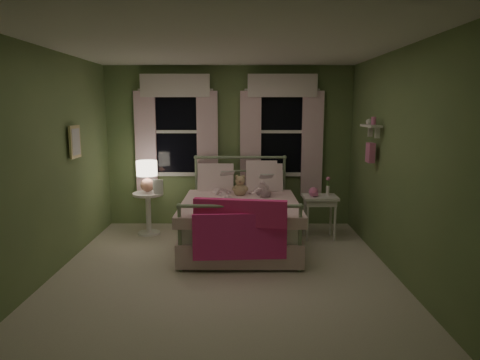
{
  "coord_description": "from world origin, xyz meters",
  "views": [
    {
      "loc": [
        0.2,
        -4.91,
        1.93
      ],
      "look_at": [
        0.18,
        0.61,
        1.0
      ],
      "focal_mm": 32.0,
      "sensor_mm": 36.0,
      "label": 1
    }
  ],
  "objects_px": {
    "child_left": "(221,174)",
    "table_lamp": "(147,173)",
    "teddy_bear": "(240,187)",
    "nightstand_left": "(148,207)",
    "bed": "(240,220)",
    "child_right": "(259,174)",
    "nightstand_right": "(320,202)"
  },
  "relations": [
    {
      "from": "teddy_bear",
      "to": "nightstand_right",
      "type": "xyz_separation_m",
      "value": [
        1.18,
        0.05,
        -0.24
      ]
    },
    {
      "from": "teddy_bear",
      "to": "table_lamp",
      "type": "distance_m",
      "value": 1.45
    },
    {
      "from": "teddy_bear",
      "to": "table_lamp",
      "type": "relative_size",
      "value": 0.67
    },
    {
      "from": "child_left",
      "to": "table_lamp",
      "type": "xyz_separation_m",
      "value": [
        -1.14,
        0.12,
        -0.01
      ]
    },
    {
      "from": "nightstand_left",
      "to": "bed",
      "type": "bearing_deg",
      "value": -21.27
    },
    {
      "from": "child_left",
      "to": "nightstand_left",
      "type": "distance_m",
      "value": 1.27
    },
    {
      "from": "nightstand_right",
      "to": "child_left",
      "type": "bearing_deg",
      "value": 175.81
    },
    {
      "from": "nightstand_left",
      "to": "table_lamp",
      "type": "height_order",
      "value": "table_lamp"
    },
    {
      "from": "child_left",
      "to": "nightstand_left",
      "type": "bearing_deg",
      "value": -23.75
    },
    {
      "from": "child_right",
      "to": "nightstand_right",
      "type": "relative_size",
      "value": 1.21
    },
    {
      "from": "child_left",
      "to": "table_lamp",
      "type": "distance_m",
      "value": 1.14
    },
    {
      "from": "child_right",
      "to": "nightstand_left",
      "type": "relative_size",
      "value": 1.19
    },
    {
      "from": "table_lamp",
      "to": "nightstand_left",
      "type": "bearing_deg",
      "value": 90.0
    },
    {
      "from": "bed",
      "to": "child_right",
      "type": "height_order",
      "value": "child_right"
    },
    {
      "from": "bed",
      "to": "teddy_bear",
      "type": "relative_size",
      "value": 6.35
    },
    {
      "from": "child_left",
      "to": "child_right",
      "type": "height_order",
      "value": "child_left"
    },
    {
      "from": "teddy_bear",
      "to": "nightstand_left",
      "type": "height_order",
      "value": "teddy_bear"
    },
    {
      "from": "child_left",
      "to": "teddy_bear",
      "type": "height_order",
      "value": "child_left"
    },
    {
      "from": "bed",
      "to": "child_right",
      "type": "xyz_separation_m",
      "value": [
        0.27,
        0.43,
        0.58
      ]
    },
    {
      "from": "child_left",
      "to": "teddy_bear",
      "type": "xyz_separation_m",
      "value": [
        0.28,
        -0.16,
        -0.17
      ]
    },
    {
      "from": "child_right",
      "to": "bed",
      "type": "bearing_deg",
      "value": 46.55
    },
    {
      "from": "bed",
      "to": "child_right",
      "type": "bearing_deg",
      "value": 57.61
    },
    {
      "from": "teddy_bear",
      "to": "nightstand_right",
      "type": "distance_m",
      "value": 1.21
    },
    {
      "from": "child_right",
      "to": "table_lamp",
      "type": "relative_size",
      "value": 1.62
    },
    {
      "from": "teddy_bear",
      "to": "nightstand_right",
      "type": "height_order",
      "value": "teddy_bear"
    },
    {
      "from": "child_right",
      "to": "nightstand_left",
      "type": "xyz_separation_m",
      "value": [
        -1.7,
        0.12,
        -0.54
      ]
    },
    {
      "from": "child_right",
      "to": "nightstand_right",
      "type": "distance_m",
      "value": 0.99
    },
    {
      "from": "bed",
      "to": "teddy_bear",
      "type": "distance_m",
      "value": 0.5
    },
    {
      "from": "child_right",
      "to": "teddy_bear",
      "type": "bearing_deg",
      "value": 18.43
    },
    {
      "from": "teddy_bear",
      "to": "child_left",
      "type": "bearing_deg",
      "value": 150.5
    },
    {
      "from": "bed",
      "to": "teddy_bear",
      "type": "height_order",
      "value": "bed"
    },
    {
      "from": "child_left",
      "to": "nightstand_right",
      "type": "height_order",
      "value": "child_left"
    }
  ]
}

